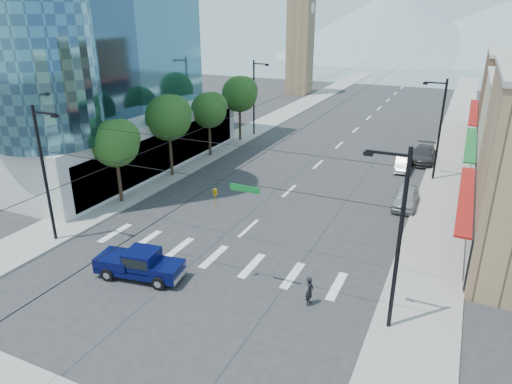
% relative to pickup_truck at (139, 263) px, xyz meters
% --- Properties ---
extents(ground, '(160.00, 160.00, 0.00)m').
position_rel_pickup_truck_xyz_m(ground, '(2.85, 2.28, -0.89)').
color(ground, '#28282B').
rests_on(ground, ground).
extents(sidewalk_left, '(4.00, 120.00, 0.15)m').
position_rel_pickup_truck_xyz_m(sidewalk_left, '(-9.15, 42.28, -0.82)').
color(sidewalk_left, gray).
rests_on(sidewalk_left, ground).
extents(sidewalk_right, '(4.00, 120.00, 0.15)m').
position_rel_pickup_truck_xyz_m(sidewalk_right, '(14.85, 42.28, -0.82)').
color(sidewalk_right, gray).
rests_on(sidewalk_right, ground).
extents(office_tower, '(29.50, 27.00, 30.00)m').
position_rel_pickup_truck_xyz_m(office_tower, '(-23.41, 16.13, 13.56)').
color(office_tower, '#B7B7B2').
rests_on(office_tower, ground).
extents(clock_tower, '(4.80, 4.80, 20.40)m').
position_rel_pickup_truck_xyz_m(clock_tower, '(-13.65, 64.28, 9.75)').
color(clock_tower, '#8C6B4C').
rests_on(clock_tower, ground).
extents(mountain_left, '(80.00, 80.00, 22.00)m').
position_rel_pickup_truck_xyz_m(mountain_left, '(-12.15, 152.28, 10.11)').
color(mountain_left, gray).
rests_on(mountain_left, ground).
extents(mountain_right, '(90.00, 90.00, 18.00)m').
position_rel_pickup_truck_xyz_m(mountain_right, '(22.85, 162.28, 8.11)').
color(mountain_right, gray).
rests_on(mountain_right, ground).
extents(tree_near, '(3.65, 3.64, 6.71)m').
position_rel_pickup_truck_xyz_m(tree_near, '(-8.22, 8.38, 4.10)').
color(tree_near, black).
rests_on(tree_near, ground).
extents(tree_midnear, '(4.09, 4.09, 7.52)m').
position_rel_pickup_truck_xyz_m(tree_midnear, '(-8.22, 15.38, 4.70)').
color(tree_midnear, black).
rests_on(tree_midnear, ground).
extents(tree_midfar, '(3.65, 3.64, 6.71)m').
position_rel_pickup_truck_xyz_m(tree_midfar, '(-8.22, 22.38, 4.10)').
color(tree_midfar, black).
rests_on(tree_midfar, ground).
extents(tree_far, '(4.09, 4.09, 7.52)m').
position_rel_pickup_truck_xyz_m(tree_far, '(-8.22, 29.38, 4.70)').
color(tree_far, black).
rests_on(tree_far, ground).
extents(signal_rig, '(21.80, 0.20, 9.00)m').
position_rel_pickup_truck_xyz_m(signal_rig, '(3.04, 1.28, 3.75)').
color(signal_rig, black).
rests_on(signal_rig, ground).
extents(lamp_pole_nw, '(2.00, 0.25, 9.00)m').
position_rel_pickup_truck_xyz_m(lamp_pole_nw, '(-7.81, 32.28, 4.05)').
color(lamp_pole_nw, black).
rests_on(lamp_pole_nw, ground).
extents(lamp_pole_ne, '(2.00, 0.25, 9.00)m').
position_rel_pickup_truck_xyz_m(lamp_pole_ne, '(13.52, 24.28, 4.05)').
color(lamp_pole_ne, black).
rests_on(lamp_pole_ne, ground).
extents(pickup_truck, '(5.28, 2.55, 1.72)m').
position_rel_pickup_truck_xyz_m(pickup_truck, '(0.00, 0.00, 0.00)').
color(pickup_truck, '#080C3E').
rests_on(pickup_truck, ground).
extents(pedestrian, '(0.41, 0.60, 1.60)m').
position_rel_pickup_truck_xyz_m(pedestrian, '(9.58, 1.56, -0.10)').
color(pedestrian, black).
rests_on(pedestrian, ground).
extents(parked_car_near, '(1.88, 4.46, 1.51)m').
position_rel_pickup_truck_xyz_m(parked_car_near, '(12.25, 16.92, -0.14)').
color(parked_car_near, '#9E9FA2').
rests_on(parked_car_near, ground).
extents(parked_car_mid, '(1.76, 4.18, 1.34)m').
position_rel_pickup_truck_xyz_m(parked_car_mid, '(10.76, 26.10, -0.22)').
color(parked_car_mid, '#BBBBBB').
rests_on(parked_car_mid, ground).
extents(parked_car_far, '(2.28, 5.46, 1.58)m').
position_rel_pickup_truck_xyz_m(parked_car_far, '(12.25, 29.60, -0.11)').
color(parked_car_far, '#343336').
rests_on(parked_car_far, ground).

